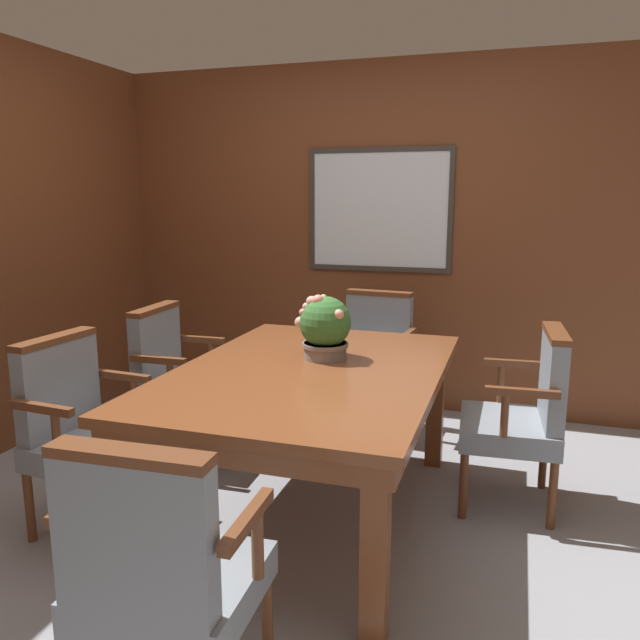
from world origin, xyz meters
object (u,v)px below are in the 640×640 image
(chair_right_far, at_px, (524,411))
(chair_head_far, at_px, (373,355))
(chair_left_near, at_px, (82,425))
(chair_head_near, at_px, (161,570))
(potted_plant, at_px, (325,327))
(dining_table, at_px, (310,387))
(chair_left_far, at_px, (176,377))

(chair_right_far, relative_size, chair_head_far, 1.00)
(chair_left_near, xyz_separation_m, chair_right_far, (1.94, 0.83, 0.00))
(chair_head_near, xyz_separation_m, chair_head_far, (0.02, 2.55, 0.00))
(chair_head_far, bearing_deg, chair_head_near, -85.20)
(chair_head_near, relative_size, chair_right_far, 1.00)
(chair_left_near, xyz_separation_m, potted_plant, (0.99, 0.59, 0.41))
(chair_right_far, bearing_deg, chair_head_far, -135.32)
(dining_table, relative_size, chair_left_far, 1.94)
(chair_head_near, distance_m, chair_right_far, 1.97)
(chair_head_far, bearing_deg, potted_plant, -84.51)
(chair_head_far, bearing_deg, chair_left_near, -115.07)
(chair_left_far, bearing_deg, chair_right_far, -91.96)
(dining_table, height_order, chair_left_near, chair_left_near)
(dining_table, distance_m, chair_head_near, 1.29)
(chair_head_near, bearing_deg, chair_right_far, -122.36)
(chair_left_near, bearing_deg, chair_head_far, -26.07)
(chair_right_far, bearing_deg, chair_head_near, -33.71)
(chair_left_near, relative_size, chair_head_near, 1.00)
(dining_table, bearing_deg, chair_head_far, 89.61)
(dining_table, xyz_separation_m, chair_head_near, (-0.02, -1.28, -0.16))
(chair_left_near, distance_m, chair_left_far, 0.82)
(chair_head_near, relative_size, potted_plant, 2.81)
(chair_left_far, bearing_deg, chair_head_far, -50.92)
(chair_head_near, xyz_separation_m, chair_right_far, (0.98, 1.71, 0.00))
(chair_left_far, relative_size, chair_head_near, 1.00)
(dining_table, distance_m, chair_left_far, 1.07)
(chair_right_far, relative_size, potted_plant, 2.81)
(potted_plant, bearing_deg, dining_table, -93.34)
(chair_right_far, bearing_deg, chair_left_far, -93.51)
(dining_table, distance_m, potted_plant, 0.31)
(chair_right_far, height_order, potted_plant, potted_plant)
(chair_left_near, relative_size, chair_head_far, 1.00)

